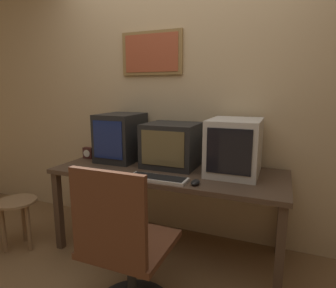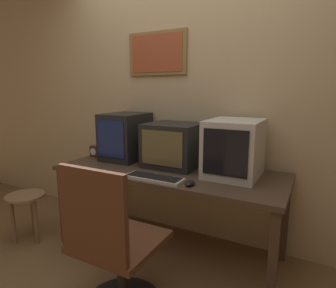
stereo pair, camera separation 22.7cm
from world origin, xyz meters
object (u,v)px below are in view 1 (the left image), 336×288
Objects in this scene: monitor_right at (234,147)px; desk_clock at (88,153)px; side_stool at (17,212)px; monitor_left at (121,137)px; keyboard_main at (158,178)px; mouse_near_keyboard at (195,182)px; monitor_center at (172,145)px; office_chair at (125,256)px.

desk_clock is (-1.37, -0.03, -0.16)m from monitor_right.
desk_clock reaches higher than side_stool.
keyboard_main is at bearing -36.66° from monitor_left.
desk_clock is 0.78m from side_stool.
keyboard_main is at bearing -179.06° from mouse_near_keyboard.
monitor_left is 0.98× the size of monitor_center.
office_chair reaches higher than mouse_near_keyboard.
monitor_right is at bearing 62.45° from office_chair.
office_chair is (0.91, -0.86, -0.36)m from desk_clock.
mouse_near_keyboard is 0.99× the size of desk_clock.
keyboard_main is at bearing -141.43° from monitor_right.
monitor_right is at bearing 62.56° from mouse_near_keyboard.
monitor_center is at bearing 3.74° from desk_clock.
monitor_left is 1.21m from office_chair.
monitor_left is 0.90× the size of monitor_right.
desk_clock is at bearing 136.63° from office_chair.
keyboard_main is 0.96m from desk_clock.
side_stool is at bearing -171.57° from keyboard_main.
mouse_near_keyboard reaches higher than keyboard_main.
monitor_center is 1.04m from office_chair.
desk_clock is at bearing 56.27° from side_stool.
monitor_right reaches higher than office_chair.
mouse_near_keyboard reaches higher than side_stool.
monitor_right is 1.13m from office_chair.
keyboard_main is 1.33m from side_stool.
monitor_center is 0.92× the size of monitor_right.
mouse_near_keyboard is at bearing -117.44° from monitor_right.
side_stool is (-1.73, -0.57, -0.60)m from monitor_right.
monitor_center is at bearing 97.13° from keyboard_main.
desk_clock is at bearing 158.38° from keyboard_main.
monitor_center is 0.45m from keyboard_main.
desk_clock is (-0.33, -0.07, -0.16)m from monitor_left.
monitor_left reaches higher than office_chair.
monitor_left is at bearing 122.14° from office_chair.
office_chair is at bearing -117.55° from monitor_right.
monitor_right reaches higher than keyboard_main.
keyboard_main is 0.28m from mouse_near_keyboard.
monitor_left reaches higher than side_stool.
monitor_right reaches higher than desk_clock.
side_stool is at bearing -161.82° from monitor_right.
monitor_right is 0.65m from keyboard_main.
monitor_right is at bearing 38.57° from keyboard_main.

